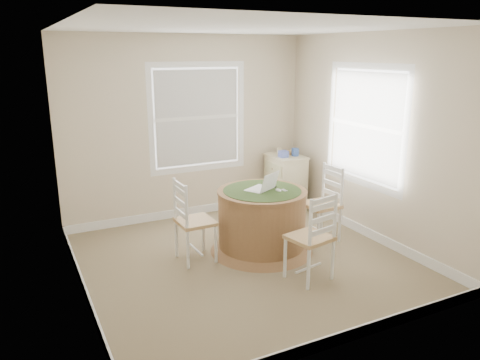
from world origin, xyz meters
TOP-DOWN VIEW (x-y plane):
  - room at (0.17, 0.16)m, footprint 3.64×3.64m
  - round_table at (0.33, 0.19)m, footprint 1.25×1.25m
  - chair_left at (-0.48, 0.30)m, footprint 0.41×0.43m
  - chair_near at (0.42, -0.68)m, footprint 0.49×0.48m
  - chair_right at (1.17, 0.15)m, footprint 0.41×0.43m
  - laptop at (0.34, 0.21)m, footprint 0.43×0.42m
  - mouse at (0.49, 0.09)m, footprint 0.06×0.10m
  - phone at (0.56, 0.07)m, footprint 0.05×0.09m
  - keys at (0.51, 0.24)m, footprint 0.06×0.05m
  - corner_chest at (1.44, 1.44)m, footprint 0.49×0.64m
  - tissue_box at (1.33, 1.34)m, footprint 0.12×0.12m
  - box_yellow at (1.47, 1.48)m, footprint 0.15×0.10m
  - box_blue at (1.55, 1.33)m, footprint 0.08×0.08m
  - cup_cream at (1.40, 1.59)m, footprint 0.07×0.07m

SIDE VIEW (x-z plane):
  - round_table at x=0.33m, z-range 0.03..0.80m
  - corner_chest at x=1.44m, z-range 0.00..0.84m
  - chair_left at x=-0.48m, z-range 0.00..0.95m
  - chair_near at x=0.42m, z-range 0.00..0.95m
  - chair_right at x=1.17m, z-range 0.00..0.95m
  - phone at x=0.56m, z-range 0.76..0.78m
  - keys at x=0.51m, z-range 0.76..0.78m
  - mouse at x=0.49m, z-range 0.76..0.79m
  - laptop at x=0.34m, z-range 0.68..0.92m
  - box_yellow at x=1.47m, z-range 0.84..0.90m
  - cup_cream at x=1.40m, z-range 0.84..0.93m
  - tissue_box at x=1.33m, z-range 0.84..0.94m
  - box_blue at x=1.55m, z-range 0.84..0.96m
  - room at x=0.17m, z-range -0.02..2.62m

